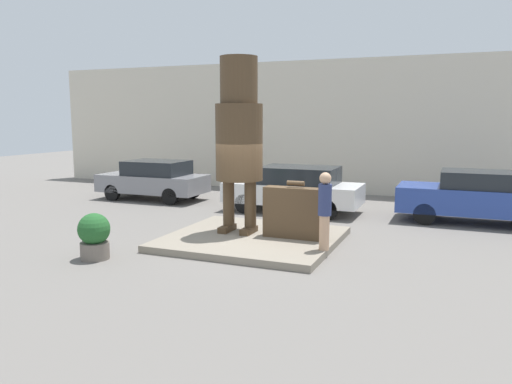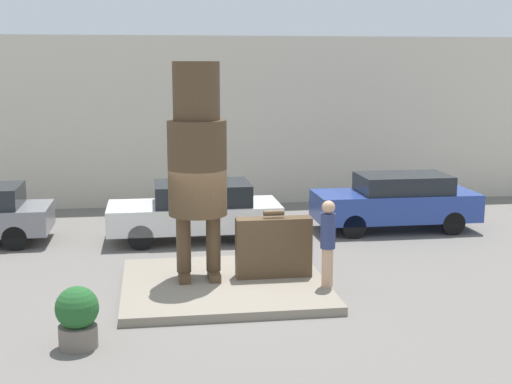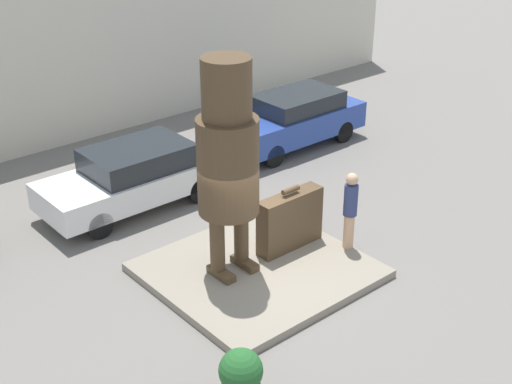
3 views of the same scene
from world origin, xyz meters
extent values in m
plane|color=slate|center=(0.00, 0.00, 0.00)|extent=(60.00, 60.00, 0.00)
cube|color=gray|center=(0.00, 0.00, 0.09)|extent=(4.20, 3.95, 0.18)
cube|color=beige|center=(0.00, 9.38, 2.77)|extent=(28.00, 0.60, 5.53)
cube|color=#4C3823|center=(-0.82, 0.20, 0.25)|extent=(0.24, 0.70, 0.15)
cube|color=#4C3823|center=(-0.20, 0.20, 0.25)|extent=(0.24, 0.70, 0.15)
cylinder|color=#4C3823|center=(-0.82, 0.30, 0.94)|extent=(0.31, 0.31, 1.22)
cylinder|color=#4C3823|center=(-0.20, 0.30, 0.94)|extent=(0.31, 0.31, 1.22)
cylinder|color=#4C3823|center=(-0.51, 0.30, 2.53)|extent=(1.22, 1.22, 1.96)
cylinder|color=#4C3823|center=(-0.51, 0.30, 4.10)|extent=(0.96, 0.96, 1.18)
cube|color=#4C3823|center=(1.07, 0.19, 0.81)|extent=(1.60, 0.40, 1.27)
cylinder|color=#4C3823|center=(1.07, 0.19, 1.56)|extent=(0.44, 0.12, 0.12)
cylinder|color=tan|center=(2.03, -0.66, 0.58)|extent=(0.23, 0.23, 0.80)
cylinder|color=navy|center=(2.03, -0.66, 1.33)|extent=(0.30, 0.30, 0.71)
sphere|color=tan|center=(2.03, -0.66, 1.82)|extent=(0.27, 0.27, 0.27)
cube|color=silver|center=(-0.35, 4.35, 0.65)|extent=(4.53, 1.89, 0.66)
cube|color=#1E2328|center=(-0.12, 4.35, 1.26)|extent=(2.49, 1.70, 0.56)
cylinder|color=black|center=(-1.76, 3.50, 0.32)|extent=(0.65, 0.18, 0.65)
cylinder|color=black|center=(-1.76, 5.20, 0.32)|extent=(0.65, 0.18, 0.65)
cylinder|color=black|center=(1.05, 3.50, 0.32)|extent=(0.65, 0.18, 0.65)
cylinder|color=black|center=(1.05, 5.20, 0.32)|extent=(0.65, 0.18, 0.65)
cube|color=#284293|center=(5.32, 4.67, 0.71)|extent=(4.53, 1.78, 0.77)
cube|color=#1E2328|center=(5.54, 4.67, 1.34)|extent=(2.49, 1.61, 0.50)
cylinder|color=black|center=(3.91, 3.87, 0.32)|extent=(0.65, 0.18, 0.65)
cylinder|color=black|center=(3.91, 5.47, 0.32)|extent=(0.65, 0.18, 0.65)
cylinder|color=black|center=(6.72, 3.87, 0.32)|extent=(0.65, 0.18, 0.65)
cylinder|color=black|center=(6.72, 5.47, 0.32)|extent=(0.65, 0.18, 0.65)
sphere|color=#235B28|center=(-2.72, -2.74, 0.69)|extent=(0.72, 0.72, 0.72)
camera|label=1|loc=(4.78, -11.47, 3.16)|focal=35.00mm
camera|label=2|loc=(-1.45, -14.22, 4.63)|focal=50.00mm
camera|label=3|loc=(-8.26, -9.59, 8.21)|focal=50.00mm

